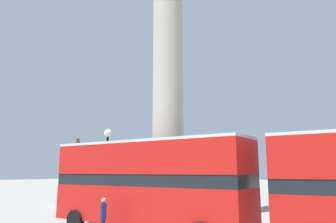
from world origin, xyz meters
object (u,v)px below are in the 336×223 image
pedestrian_near_lamp (103,216)px  street_lamp (107,162)px  monument_column (168,78)px  bus_b (148,182)px  equestrian_statue (76,185)px

pedestrian_near_lamp → street_lamp: bearing=-12.1°
monument_column → bus_b: 7.69m
bus_b → pedestrian_near_lamp: bearing=-111.1°
pedestrian_near_lamp → bus_b: bearing=-76.8°
bus_b → pedestrian_near_lamp: size_ratio=5.79×
equestrian_statue → pedestrian_near_lamp: equestrian_statue is taller
monument_column → equestrian_statue: (-11.67, 2.84, -7.08)m
bus_b → equestrian_statue: equestrian_statue is taller
equestrian_statue → pedestrian_near_lamp: 15.24m
equestrian_statue → monument_column: bearing=3.0°
bus_b → monument_column: bearing=110.2°
bus_b → street_lamp: street_lamp is taller
monument_column → bus_b: monument_column is taller
monument_column → pedestrian_near_lamp: 9.93m
monument_column → pedestrian_near_lamp: monument_column is taller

